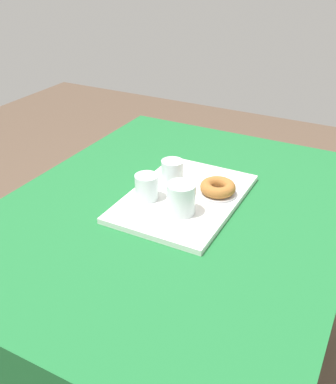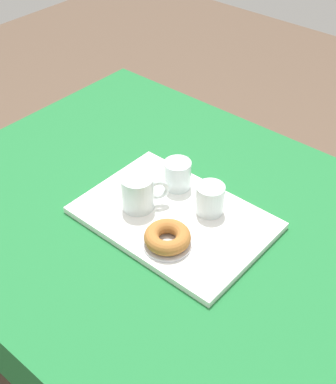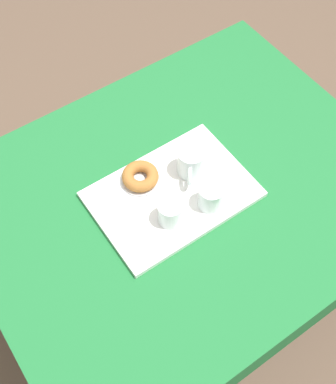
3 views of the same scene
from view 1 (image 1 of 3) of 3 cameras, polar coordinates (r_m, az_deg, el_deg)
ground_plane at (r=1.82m, az=0.80°, el=-23.12°), size 6.00×6.00×0.00m
dining_table at (r=1.35m, az=0.99°, el=-6.05°), size 1.23×0.98×0.78m
serving_tray at (r=1.32m, az=2.10°, el=-0.75°), size 0.45×0.31×0.02m
tea_mug_left at (r=1.21m, az=1.68°, el=-0.91°), size 0.09×0.11×0.09m
water_glass_near at (r=1.36m, az=0.56°, el=2.46°), size 0.07×0.07×0.08m
water_glass_far at (r=1.28m, az=-2.78°, el=0.51°), size 0.07×0.07×0.08m
donut_plate_left at (r=1.32m, az=6.43°, el=-0.17°), size 0.11×0.11×0.01m
sugar_donut_left at (r=1.31m, az=6.48°, el=0.61°), size 0.11×0.11×0.03m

